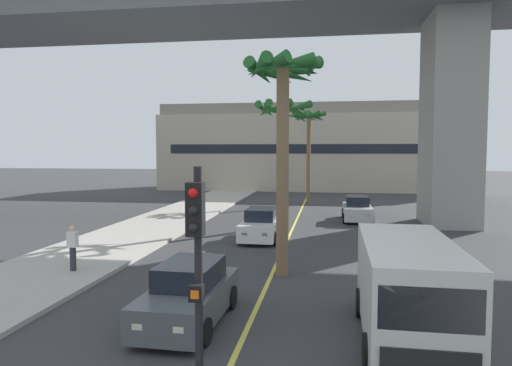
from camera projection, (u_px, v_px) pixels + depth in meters
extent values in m
cube|color=#ADA89E|center=(38.00, 276.00, 16.20)|extent=(4.80, 80.00, 0.15)
cube|color=#DBCC4C|center=(287.00, 241.00, 22.88)|extent=(0.14, 56.00, 0.01)
cube|color=slate|center=(297.00, 1.00, 28.47)|extent=(73.09, 8.00, 2.40)
cube|color=gray|center=(450.00, 121.00, 27.60)|extent=(2.80, 4.40, 12.35)
cube|color=#BCB29E|center=(311.00, 153.00, 53.35)|extent=(34.05, 8.00, 8.43)
cube|color=gray|center=(311.00, 110.00, 53.02)|extent=(33.37, 7.20, 1.20)
cube|color=black|center=(309.00, 149.00, 49.36)|extent=(30.64, 0.04, 1.00)
cube|color=#4C5156|center=(189.00, 301.00, 11.95)|extent=(1.83, 4.15, 0.80)
cube|color=black|center=(190.00, 273.00, 12.05)|extent=(1.46, 2.09, 0.60)
cube|color=#F2EDCC|center=(179.00, 330.00, 9.89)|extent=(0.24, 0.09, 0.14)
cube|color=#F2EDCC|center=(138.00, 326.00, 10.06)|extent=(0.24, 0.09, 0.14)
cylinder|color=black|center=(204.00, 332.00, 10.57)|extent=(0.24, 0.65, 0.64)
cylinder|color=black|center=(138.00, 327.00, 10.87)|extent=(0.24, 0.65, 0.64)
cylinder|color=black|center=(231.00, 297.00, 13.07)|extent=(0.24, 0.65, 0.64)
cylinder|color=black|center=(176.00, 294.00, 13.36)|extent=(0.24, 0.65, 0.64)
cube|color=white|center=(261.00, 228.00, 23.16)|extent=(1.73, 4.11, 0.80)
cube|color=black|center=(262.00, 214.00, 23.26)|extent=(1.41, 2.06, 0.60)
cube|color=#F2EDCC|center=(265.00, 235.00, 21.10)|extent=(0.24, 0.08, 0.14)
cube|color=#F2EDCC|center=(244.00, 234.00, 21.25)|extent=(0.24, 0.08, 0.14)
cylinder|color=black|center=(274.00, 239.00, 21.80)|extent=(0.22, 0.64, 0.64)
cylinder|color=black|center=(240.00, 238.00, 22.06)|extent=(0.22, 0.64, 0.64)
cylinder|color=black|center=(280.00, 230.00, 24.30)|extent=(0.22, 0.64, 0.64)
cylinder|color=black|center=(250.00, 229.00, 24.56)|extent=(0.22, 0.64, 0.64)
cube|color=#B7BABF|center=(357.00, 212.00, 29.47)|extent=(1.72, 4.11, 0.80)
cube|color=black|center=(357.00, 201.00, 29.57)|extent=(1.40, 2.06, 0.60)
cube|color=#F2EDCC|center=(367.00, 215.00, 27.41)|extent=(0.24, 0.08, 0.14)
cube|color=#F2EDCC|center=(351.00, 215.00, 27.56)|extent=(0.24, 0.08, 0.14)
cylinder|color=black|center=(372.00, 219.00, 28.11)|extent=(0.22, 0.64, 0.64)
cylinder|color=black|center=(345.00, 218.00, 28.36)|extent=(0.22, 0.64, 0.64)
cylinder|color=black|center=(369.00, 213.00, 30.61)|extent=(0.22, 0.64, 0.64)
cylinder|color=black|center=(344.00, 213.00, 30.87)|extent=(0.22, 0.64, 0.64)
cube|color=silver|center=(408.00, 287.00, 10.66)|extent=(2.09, 5.23, 2.10)
cube|color=black|center=(430.00, 309.00, 8.12)|extent=(1.80, 0.11, 0.80)
cube|color=black|center=(430.00, 362.00, 8.13)|extent=(1.70, 0.09, 0.44)
cylinder|color=black|center=(470.00, 359.00, 9.03)|extent=(0.27, 0.76, 0.76)
cylinder|color=black|center=(369.00, 352.00, 9.36)|extent=(0.27, 0.76, 0.76)
cylinder|color=black|center=(436.00, 306.00, 12.10)|extent=(0.27, 0.76, 0.76)
cylinder|color=black|center=(361.00, 302.00, 12.42)|extent=(0.27, 0.76, 0.76)
cylinder|color=black|center=(199.00, 311.00, 6.77)|extent=(0.12, 0.12, 4.20)
cube|color=black|center=(195.00, 209.00, 6.53)|extent=(0.24, 0.20, 0.76)
sphere|color=red|center=(193.00, 193.00, 6.42)|extent=(0.14, 0.14, 0.14)
sphere|color=black|center=(193.00, 210.00, 6.43)|extent=(0.14, 0.14, 0.14)
sphere|color=black|center=(193.00, 227.00, 6.45)|extent=(0.14, 0.14, 0.14)
cube|color=black|center=(196.00, 293.00, 6.63)|extent=(0.20, 0.16, 0.24)
cube|color=orange|center=(195.00, 295.00, 6.55)|extent=(0.12, 0.03, 0.12)
cylinder|color=brown|center=(283.00, 173.00, 16.36)|extent=(0.44, 0.44, 7.31)
sphere|color=#236028|center=(283.00, 63.00, 16.10)|extent=(0.60, 0.60, 0.60)
cone|color=#236028|center=(309.00, 72.00, 16.04)|extent=(0.54, 1.84, 1.02)
cone|color=#236028|center=(305.00, 71.00, 16.46)|extent=(1.33, 1.79, 0.86)
cone|color=#236028|center=(291.00, 75.00, 16.94)|extent=(1.87, 0.83, 0.97)
cone|color=#236028|center=(272.00, 75.00, 16.93)|extent=(1.78, 1.35, 0.93)
cone|color=#236028|center=(260.00, 73.00, 16.54)|extent=(1.02, 1.87, 0.96)
cone|color=#236028|center=(259.00, 68.00, 15.84)|extent=(1.22, 1.83, 0.85)
cone|color=#236028|center=(267.00, 66.00, 15.44)|extent=(1.79, 1.32, 0.87)
cone|color=#236028|center=(288.00, 64.00, 15.24)|extent=(1.88, 0.95, 0.80)
cone|color=#236028|center=(301.00, 65.00, 15.42)|extent=(1.56, 1.64, 0.81)
cylinder|color=brown|center=(283.00, 167.00, 27.13)|extent=(0.41, 0.41, 6.95)
sphere|color=#236028|center=(283.00, 104.00, 26.88)|extent=(0.60, 0.60, 0.60)
cone|color=#236028|center=(303.00, 109.00, 26.86)|extent=(0.71, 2.30, 0.92)
cone|color=#236028|center=(298.00, 112.00, 27.56)|extent=(1.90, 1.90, 1.13)
cone|color=#236028|center=(281.00, 112.00, 28.01)|extent=(2.28, 0.97, 1.12)
cone|color=#236028|center=(266.00, 111.00, 27.40)|extent=(1.11, 2.28, 1.03)
cone|color=#236028|center=(265.00, 110.00, 26.67)|extent=(1.21, 2.26, 1.03)
cone|color=#236028|center=(274.00, 109.00, 25.95)|extent=(2.25, 1.22, 1.09)
cone|color=#236028|center=(295.00, 108.00, 25.97)|extent=(1.98, 1.83, 0.96)
cylinder|color=brown|center=(309.00, 160.00, 38.54)|extent=(0.35, 0.35, 7.35)
sphere|color=#236028|center=(309.00, 113.00, 38.28)|extent=(0.60, 0.60, 0.60)
cone|color=#236028|center=(320.00, 116.00, 38.18)|extent=(0.49, 1.87, 0.85)
cone|color=#236028|center=(317.00, 118.00, 38.81)|extent=(1.58, 1.65, 1.01)
cone|color=#236028|center=(308.00, 118.00, 39.20)|extent=(1.89, 0.66, 0.97)
cone|color=#236028|center=(301.00, 118.00, 38.97)|extent=(1.50, 1.70, 1.06)
cone|color=#236028|center=(298.00, 117.00, 38.46)|extent=(0.47, 1.86, 1.00)
cone|color=#236028|center=(300.00, 117.00, 37.79)|extent=(1.59, 1.65, 1.01)
cone|color=#236028|center=(310.00, 116.00, 37.40)|extent=(1.88, 0.63, 1.00)
cone|color=#236028|center=(317.00, 116.00, 37.60)|extent=(1.58, 1.66, 0.93)
cylinder|color=#2D2D38|center=(73.00, 259.00, 16.61)|extent=(0.22, 0.22, 0.85)
cube|color=white|center=(72.00, 239.00, 16.57)|extent=(0.34, 0.22, 0.56)
sphere|color=beige|center=(72.00, 228.00, 16.54)|extent=(0.20, 0.20, 0.20)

